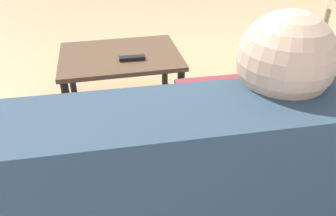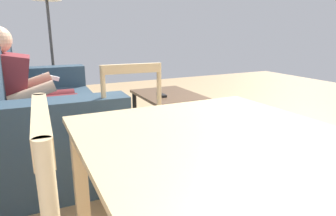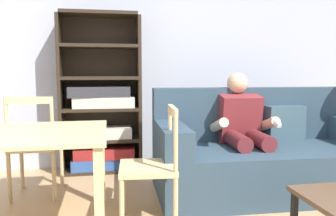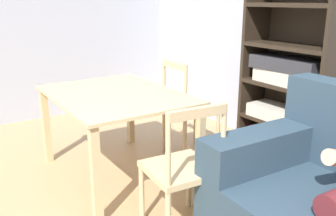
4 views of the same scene
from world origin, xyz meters
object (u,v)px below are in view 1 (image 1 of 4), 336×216
at_px(person_lounging, 232,156).
at_px(tv_remote, 132,58).
at_px(couch, 170,208).
at_px(coffee_table, 121,62).

relative_size(person_lounging, tv_remote, 6.70).
height_order(couch, tv_remote, couch).
relative_size(couch, coffee_table, 2.58).
distance_m(person_lounging, tv_remote, 1.29).
xyz_separation_m(couch, person_lounging, (-0.20, 0.04, 0.25)).
xyz_separation_m(person_lounging, tv_remote, (0.19, -1.27, -0.17)).
bearing_deg(person_lounging, tv_remote, -81.50).
distance_m(coffee_table, tv_remote, 0.15).
bearing_deg(couch, coffee_table, -87.51).
height_order(couch, coffee_table, couch).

